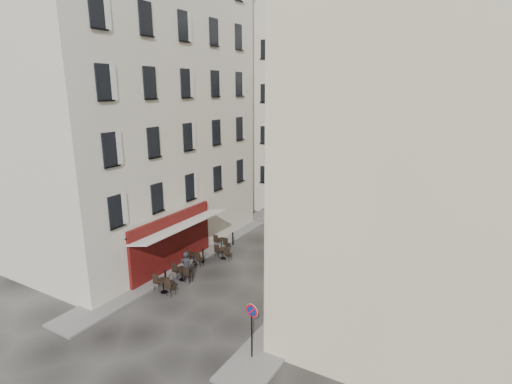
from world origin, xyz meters
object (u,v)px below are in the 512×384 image
Objects in this scene: no_parking_sign at (252,321)px; bistro_table_a at (164,284)px; bistro_table_b at (182,273)px; pedestrian at (186,267)px.

no_parking_sign is 1.80× the size of bistro_table_a.
no_parking_sign is 8.24m from bistro_table_b.
no_parking_sign is 7.49m from bistro_table_a.
bistro_table_a is 1.64m from bistro_table_b.
no_parking_sign reaches higher than bistro_table_b.
bistro_table_a is (-6.98, 2.40, -1.29)m from no_parking_sign.
bistro_table_b is 0.74× the size of pedestrian.
no_parking_sign is at bearing 123.01° from pedestrian.
no_parking_sign is 7.94m from pedestrian.
pedestrian is (-6.77, 4.04, -0.87)m from no_parking_sign.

